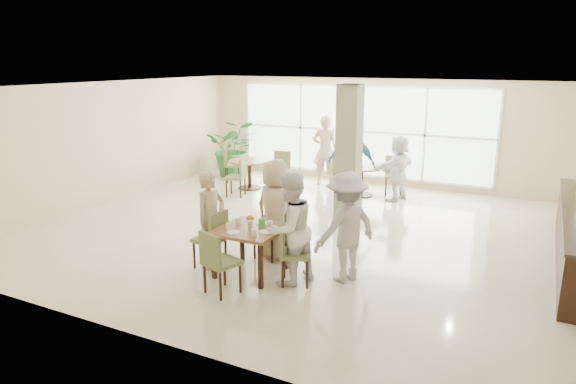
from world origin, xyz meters
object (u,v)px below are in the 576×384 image
at_px(potted_plant, 234,148).
at_px(adult_a, 351,164).
at_px(teen_standing, 346,227).
at_px(main_table, 250,234).
at_px(round_table_left, 249,167).
at_px(teen_left, 211,220).
at_px(adult_standing, 325,150).
at_px(teen_right, 290,229).
at_px(round_table_right, 362,172).
at_px(teen_far, 276,209).
at_px(adult_b, 398,168).

bearing_deg(potted_plant, adult_a, -18.51).
relative_size(teen_standing, adult_a, 0.88).
relative_size(main_table, round_table_left, 0.91).
height_order(teen_left, adult_standing, adult_standing).
xyz_separation_m(round_table_left, adult_a, (2.87, -0.26, 0.39)).
relative_size(round_table_left, teen_standing, 0.64).
height_order(round_table_left, teen_right, teen_right).
relative_size(main_table, adult_standing, 0.52).
xyz_separation_m(round_table_right, adult_a, (0.03, -0.88, 0.38)).
bearing_deg(round_table_right, teen_right, -82.43).
xyz_separation_m(main_table, adult_standing, (-1.27, 6.00, 0.28)).
height_order(main_table, teen_far, teen_far).
distance_m(round_table_right, teen_left, 5.42).
bearing_deg(round_table_left, potted_plant, 136.88).
xyz_separation_m(round_table_right, teen_left, (-0.70, -5.37, 0.21)).
height_order(teen_right, adult_b, teen_right).
relative_size(main_table, potted_plant, 0.60).
bearing_deg(round_table_right, potted_plant, 173.28).
relative_size(round_table_right, teen_right, 0.67).
height_order(teen_far, adult_a, adult_a).
relative_size(round_table_left, potted_plant, 0.66).
bearing_deg(teen_standing, main_table, -42.77).
height_order(round_table_right, teen_right, teen_right).
xyz_separation_m(round_table_left, teen_standing, (4.26, -4.30, 0.28)).
relative_size(teen_left, teen_standing, 0.93).
height_order(teen_left, teen_right, teen_right).
xyz_separation_m(potted_plant, adult_b, (4.91, -0.49, -0.03)).
relative_size(round_table_left, adult_b, 0.69).
xyz_separation_m(round_table_right, adult_standing, (-1.24, 0.64, 0.35)).
relative_size(round_table_right, adult_standing, 0.61).
height_order(teen_far, teen_right, teen_far).
distance_m(teen_standing, adult_a, 4.27).
xyz_separation_m(teen_left, adult_standing, (-0.55, 6.01, 0.14)).
relative_size(teen_right, adult_b, 1.08).
relative_size(round_table_right, potted_plant, 0.70).
distance_m(round_table_left, teen_standing, 6.06).
height_order(main_table, teen_left, teen_left).
height_order(potted_plant, teen_left, potted_plant).
relative_size(round_table_right, teen_left, 0.72).
distance_m(adult_a, adult_b, 1.24).
bearing_deg(teen_left, adult_b, -6.20).
relative_size(round_table_left, teen_right, 0.63).
relative_size(teen_standing, adult_standing, 0.91).
height_order(main_table, adult_standing, adult_standing).
bearing_deg(teen_standing, adult_b, -144.23).
xyz_separation_m(adult_a, adult_b, (0.88, 0.86, -0.18)).
bearing_deg(adult_a, teen_left, -99.40).
bearing_deg(adult_standing, round_table_left, 26.42).
bearing_deg(teen_far, potted_plant, -38.56).
bearing_deg(main_table, teen_far, 88.18).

